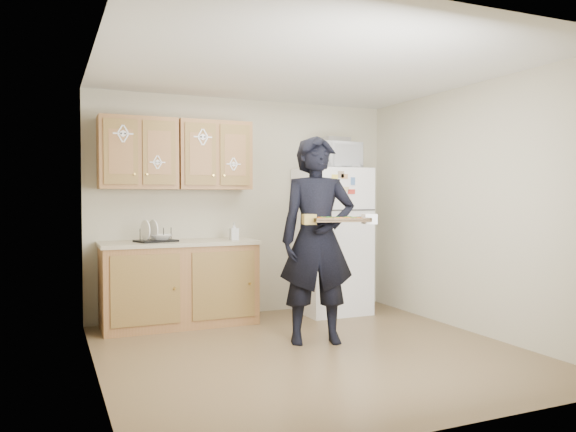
{
  "coord_description": "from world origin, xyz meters",
  "views": [
    {
      "loc": [
        -2.15,
        -4.42,
        1.37
      ],
      "look_at": [
        -0.04,
        0.45,
        1.19
      ],
      "focal_mm": 35.0,
      "sensor_mm": 36.0,
      "label": 1
    }
  ],
  "objects_px": {
    "refrigerator": "(332,241)",
    "baking_tray": "(339,220)",
    "dish_rack": "(156,234)",
    "microwave": "(335,155)",
    "person": "(317,240)"
  },
  "relations": [
    {
      "from": "refrigerator",
      "to": "person",
      "type": "bearing_deg",
      "value": -123.36
    },
    {
      "from": "refrigerator",
      "to": "microwave",
      "type": "height_order",
      "value": "microwave"
    },
    {
      "from": "refrigerator",
      "to": "person",
      "type": "distance_m",
      "value": 1.4
    },
    {
      "from": "refrigerator",
      "to": "dish_rack",
      "type": "height_order",
      "value": "refrigerator"
    },
    {
      "from": "dish_rack",
      "to": "microwave",
      "type": "bearing_deg",
      "value": -2.59
    },
    {
      "from": "baking_tray",
      "to": "dish_rack",
      "type": "xyz_separation_m",
      "value": [
        -1.35,
        1.5,
        -0.18
      ]
    },
    {
      "from": "person",
      "to": "microwave",
      "type": "distance_m",
      "value": 1.62
    },
    {
      "from": "baking_tray",
      "to": "microwave",
      "type": "xyz_separation_m",
      "value": [
        0.7,
        1.4,
        0.69
      ]
    },
    {
      "from": "person",
      "to": "baking_tray",
      "type": "distance_m",
      "value": 0.36
    },
    {
      "from": "refrigerator",
      "to": "baking_tray",
      "type": "distance_m",
      "value": 1.64
    },
    {
      "from": "refrigerator",
      "to": "dish_rack",
      "type": "distance_m",
      "value": 2.05
    },
    {
      "from": "person",
      "to": "baking_tray",
      "type": "xyz_separation_m",
      "value": [
        0.08,
        -0.29,
        0.19
      ]
    },
    {
      "from": "baking_tray",
      "to": "microwave",
      "type": "bearing_deg",
      "value": 78.1
    },
    {
      "from": "refrigerator",
      "to": "dish_rack",
      "type": "xyz_separation_m",
      "value": [
        -2.04,
        0.04,
        0.13
      ]
    },
    {
      "from": "person",
      "to": "dish_rack",
      "type": "xyz_separation_m",
      "value": [
        -1.28,
        1.21,
        0.01
      ]
    }
  ]
}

